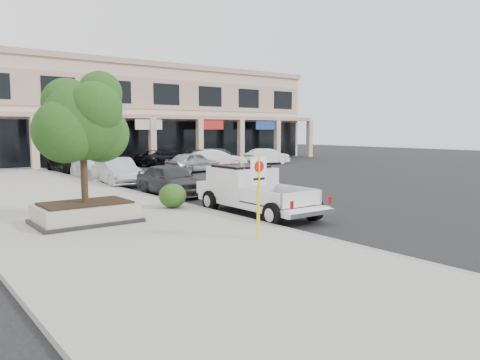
% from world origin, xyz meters
% --- Properties ---
extents(ground, '(120.00, 120.00, 0.00)m').
position_xyz_m(ground, '(0.00, 0.00, 0.00)').
color(ground, black).
rests_on(ground, ground).
extents(sidewalk, '(8.00, 52.00, 0.15)m').
position_xyz_m(sidewalk, '(-5.50, 6.00, 0.07)').
color(sidewalk, gray).
rests_on(sidewalk, ground).
extents(curb, '(0.20, 52.00, 0.15)m').
position_xyz_m(curb, '(-1.55, 6.00, 0.07)').
color(curb, gray).
rests_on(curb, ground).
extents(strip_mall, '(40.55, 12.43, 9.50)m').
position_xyz_m(strip_mall, '(8.00, 33.93, 4.75)').
color(strip_mall, '#D2AE93').
rests_on(strip_mall, ground).
extents(planter, '(3.20, 2.20, 0.68)m').
position_xyz_m(planter, '(-6.18, 3.92, 0.48)').
color(planter, black).
rests_on(planter, sidewalk).
extents(planter_tree, '(2.90, 2.55, 4.00)m').
position_xyz_m(planter_tree, '(-6.04, 4.08, 3.41)').
color(planter_tree, black).
rests_on(planter_tree, planter).
extents(no_parking_sign, '(0.55, 0.09, 2.30)m').
position_xyz_m(no_parking_sign, '(-3.13, -1.24, 1.63)').
color(no_parking_sign, yellow).
rests_on(no_parking_sign, sidewalk).
extents(hedge, '(1.10, 0.99, 0.93)m').
position_xyz_m(hedge, '(-2.49, 4.73, 0.62)').
color(hedge, '#1C4112').
rests_on(hedge, sidewalk).
extents(pickup_truck, '(2.25, 5.82, 1.82)m').
position_xyz_m(pickup_truck, '(-0.35, 2.11, 0.91)').
color(pickup_truck, white).
rests_on(pickup_truck, ground).
extents(curb_car_a, '(1.89, 4.55, 1.54)m').
position_xyz_m(curb_car_a, '(-0.39, 8.63, 0.77)').
color(curb_car_a, '#2B2C2F').
rests_on(curb_car_a, ground).
extents(curb_car_b, '(2.19, 4.89, 1.56)m').
position_xyz_m(curb_car_b, '(-0.71, 14.32, 0.78)').
color(curb_car_b, '#A8AAB0').
rests_on(curb_car_b, ground).
extents(curb_car_c, '(2.13, 5.11, 1.48)m').
position_xyz_m(curb_car_c, '(-0.67, 17.75, 0.74)').
color(curb_car_c, white).
rests_on(curb_car_c, ground).
extents(curb_car_d, '(2.72, 5.46, 1.48)m').
position_xyz_m(curb_car_d, '(-0.32, 22.97, 0.74)').
color(curb_car_d, black).
rests_on(curb_car_d, ground).
extents(lot_car_a, '(4.70, 2.57, 1.52)m').
position_xyz_m(lot_car_a, '(6.85, 18.29, 0.76)').
color(lot_car_a, '#95979D').
rests_on(lot_car_a, ground).
extents(lot_car_b, '(5.11, 3.15, 1.59)m').
position_xyz_m(lot_car_b, '(9.35, 19.03, 0.80)').
color(lot_car_b, white).
rests_on(lot_car_b, ground).
extents(lot_car_c, '(6.04, 3.99, 1.62)m').
position_xyz_m(lot_car_c, '(10.78, 20.85, 0.81)').
color(lot_car_c, '#2D2E32').
rests_on(lot_car_c, ground).
extents(lot_car_d, '(5.46, 4.00, 1.38)m').
position_xyz_m(lot_car_d, '(8.01, 25.65, 0.69)').
color(lot_car_d, black).
rests_on(lot_car_d, ground).
extents(lot_car_e, '(4.53, 2.18, 1.49)m').
position_xyz_m(lot_car_e, '(12.17, 24.40, 0.75)').
color(lot_car_e, '#A2A6AA').
rests_on(lot_car_e, ground).
extents(lot_car_f, '(4.34, 1.54, 1.42)m').
position_xyz_m(lot_car_f, '(16.40, 21.07, 0.71)').
color(lot_car_f, white).
rests_on(lot_car_f, ground).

